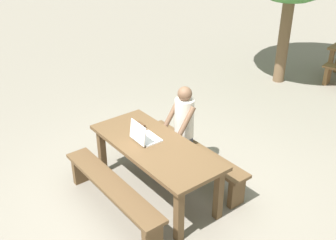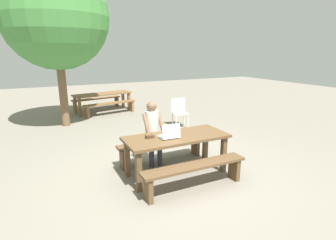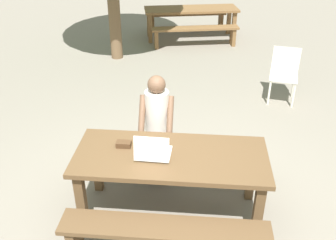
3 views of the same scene
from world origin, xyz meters
The scene contains 11 objects.
ground_plane centered at (0.00, 0.00, 0.00)m, with size 30.00×30.00×0.00m, color gray.
picnic_table_front centered at (0.00, 0.00, 0.65)m, with size 1.93×0.82×0.76m.
bench_near centered at (0.00, -0.66, 0.35)m, with size 1.88×0.30×0.46m.
bench_far centered at (0.00, 0.66, 0.35)m, with size 1.88×0.30×0.46m.
laptop centered at (-0.17, -0.05, 0.82)m, with size 0.35×0.31×0.27m.
small_pouch centered at (-0.49, 0.10, 0.79)m, with size 0.15×0.09×0.06m.
person_seated centered at (-0.21, 0.62, 0.76)m, with size 0.38×0.39×1.31m.
plastic_chair centered at (1.63, 2.88, 0.47)m, with size 0.52×0.52×0.87m.
picnic_table_mid centered at (-0.01, 6.01, 0.61)m, with size 2.28×1.10×0.72m.
bench_mid_south centered at (0.11, 5.39, 0.34)m, with size 1.99×0.67×0.45m.
bench_mid_north centered at (-0.13, 6.63, 0.34)m, with size 1.99×0.67×0.45m.
Camera 3 is at (0.25, -3.10, 2.96)m, focal length 40.99 mm.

